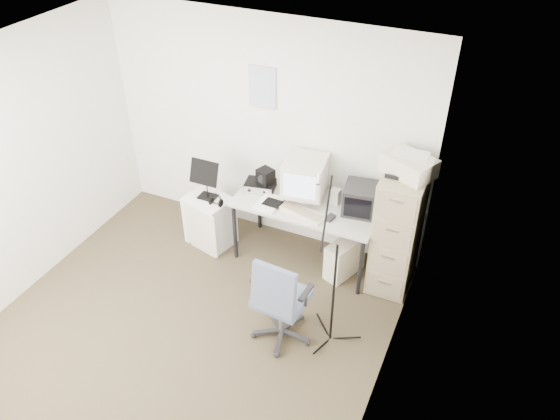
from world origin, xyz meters
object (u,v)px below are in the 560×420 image
at_px(desk, 306,231).
at_px(office_chair, 282,296).
at_px(filing_cabinet, 398,231).
at_px(side_cart, 210,220).

height_order(desk, office_chair, office_chair).
bearing_deg(filing_cabinet, desk, -178.19).
bearing_deg(desk, filing_cabinet, 1.81).
bearing_deg(office_chair, side_cart, 148.31).
distance_m(filing_cabinet, side_cart, 2.07).
xyz_separation_m(desk, side_cart, (-1.08, -0.17, -0.07)).
bearing_deg(office_chair, desk, 105.14).
distance_m(desk, side_cart, 1.10).
bearing_deg(side_cart, desk, 23.31).
xyz_separation_m(office_chair, side_cart, (-1.30, 0.94, -0.20)).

